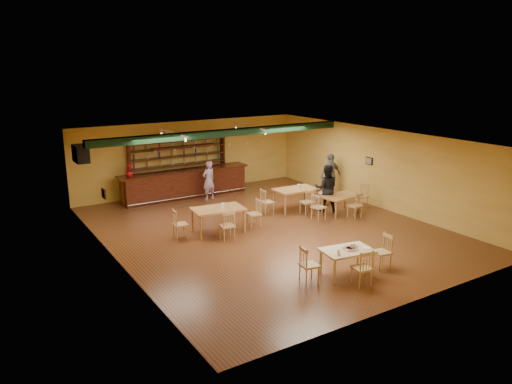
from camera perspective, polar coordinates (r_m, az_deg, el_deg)
floor at (r=16.14m, az=1.35°, el=-4.38°), size 12.00×12.00×0.00m
ceiling_beam at (r=17.81m, az=-3.58°, el=6.92°), size 10.00×0.30×0.25m
track_rail_left at (r=17.58m, az=-9.73°, el=6.87°), size 0.05×2.50×0.05m
track_rail_right at (r=19.01m, az=-0.72°, el=7.66°), size 0.05×2.50×0.05m
ac_unit at (r=17.55m, az=-19.76°, el=4.25°), size 0.34×0.70×0.48m
picture_left at (r=14.59m, az=-17.40°, el=-0.17°), size 0.04×0.34×0.28m
picture_right at (r=19.14m, az=13.10°, el=3.57°), size 0.04×0.34×0.28m
bar_counter at (r=20.05m, az=-8.27°, el=0.97°), size 5.44×0.85×1.13m
back_bar_hutch at (r=20.49m, az=-9.05°, el=2.89°), size 4.21×0.40×2.28m
poinsettia at (r=19.10m, az=-14.60°, el=2.51°), size 0.38×0.38×0.53m
dining_table_a at (r=15.76m, az=-4.43°, el=-3.32°), size 1.74×1.16×0.82m
dining_table_b at (r=18.28m, az=4.64°, el=-0.82°), size 1.62×1.01×0.79m
dining_table_d at (r=17.97m, az=9.86°, el=-1.45°), size 1.45×0.97×0.68m
near_table at (r=12.87m, az=10.55°, el=-8.08°), size 1.41×1.03×0.69m
pizza_tray at (r=12.80m, az=10.94°, el=-6.52°), size 0.47×0.47×0.01m
parmesan_shaker at (r=12.36m, az=9.64°, el=-7.00°), size 0.08×0.08×0.11m
napkin_stack at (r=13.07m, az=11.14°, el=-6.04°), size 0.20×0.15×0.03m
pizza_server at (r=12.92m, az=11.25°, el=-6.29°), size 0.33×0.17×0.00m
side_plate at (r=12.95m, az=12.86°, el=-6.38°), size 0.25×0.25×0.01m
patron_bar at (r=19.54m, az=-5.55°, el=1.37°), size 0.65×0.50×1.58m
patron_right_a at (r=18.03m, az=8.23°, el=0.43°), size 1.08×1.03×1.75m
patron_right_b at (r=20.05m, az=8.70°, el=1.95°), size 1.10×0.56×1.80m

